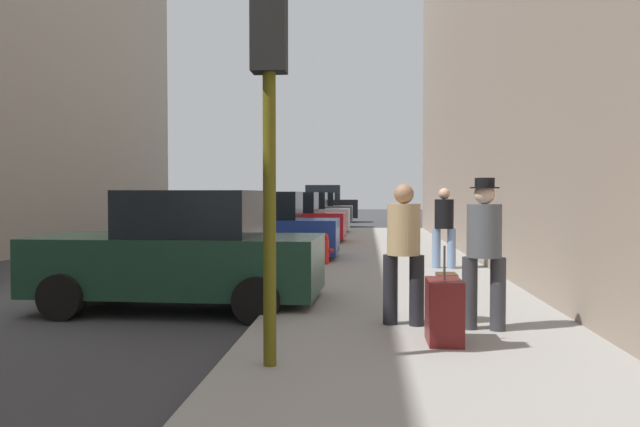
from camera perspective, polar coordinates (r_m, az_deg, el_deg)
name	(u,v)px	position (r m, az deg, el deg)	size (l,w,h in m)	color
ground_plane	(11,308)	(10.67, -26.42, -7.76)	(120.00, 120.00, 0.00)	#38383A
sidewalk	(408,309)	(9.22, 8.06, -8.61)	(4.00, 40.00, 0.15)	gray
parked_dark_green_sedan	(182,253)	(9.56, -12.49, -3.58)	(4.26, 2.17, 1.79)	#193828
parked_blue_sedan	(256,229)	(15.60, -5.91, -1.46)	(4.22, 2.09, 1.79)	navy
parked_red_hatchback	(284,220)	(20.85, -3.35, -0.62)	(4.24, 2.14, 1.79)	#B2191E
parked_silver_sedan	(300,215)	(26.00, -1.84, -0.13)	(4.21, 2.08, 1.79)	#B7BABF
parked_gray_coupe	(313,211)	(32.25, -0.67, 0.25)	(4.21, 2.08, 1.79)	slate
parked_black_suv	(321,205)	(37.90, 0.06, 0.77)	(4.64, 2.13, 2.25)	black
fire_hydrant	(324,249)	(14.10, 0.39, -3.23)	(0.42, 0.22, 0.70)	red
traffic_light	(269,83)	(5.84, -4.66, 11.82)	(0.32, 0.32, 3.60)	#514C0F
pedestrian_with_beanie	(484,246)	(7.52, 14.78, -2.86)	(0.53, 0.47, 1.78)	#333338
pedestrian_in_tan_coat	(404,246)	(7.61, 7.66, -3.00)	(0.53, 0.47, 1.71)	black
pedestrian_in_jeans	(444,224)	(13.51, 11.28, -0.91)	(0.53, 0.49, 1.71)	#728CB2
rolling_suitcase	(444,311)	(6.85, 11.28, -8.75)	(0.36, 0.56, 1.04)	#591414
duffel_bag	(447,282)	(10.52, 11.50, -6.15)	(0.32, 0.44, 0.28)	#472D19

